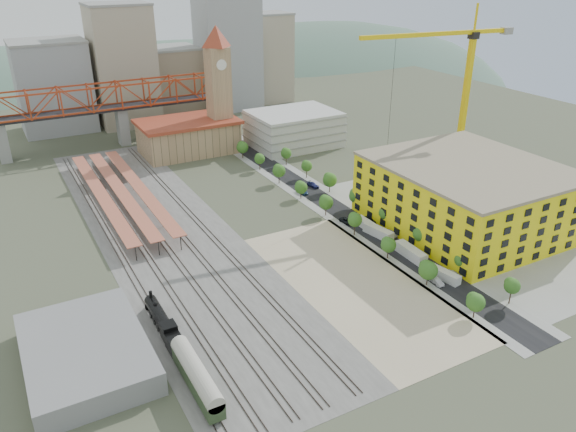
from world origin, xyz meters
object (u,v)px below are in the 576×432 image
construction_building (467,195)px  clock_tower (218,77)px  site_trailer_c (378,232)px  site_trailer_d (367,225)px  car_0 (435,280)px  site_trailer_a (444,275)px  tower_crane (459,77)px  coach (197,377)px  locomotive (164,325)px  site_trailer_b (411,253)px

construction_building → clock_tower: bearing=108.8°
site_trailer_c → site_trailer_d: size_ratio=1.08×
site_trailer_c → car_0: site_trailer_c is taller
site_trailer_a → site_trailer_d: site_trailer_d is taller
tower_crane → site_trailer_d: 60.06m
coach → site_trailer_c: (66.00, 33.83, -1.88)m
tower_crane → locomotive: bearing=-161.9°
coach → construction_building: bearing=16.7°
tower_crane → site_trailer_b: (-46.03, -36.15, -34.47)m
construction_building → site_trailer_d: bearing=155.8°
locomotive → clock_tower: bearing=61.8°
site_trailer_c → clock_tower: bearing=85.2°
clock_tower → locomotive: size_ratio=2.27×
tower_crane → site_trailer_a: size_ratio=6.75×
locomotive → site_trailer_b: (66.00, 0.47, -0.73)m
tower_crane → site_trailer_b: size_ratio=5.65×
tower_crane → car_0: bearing=-135.1°
coach → car_0: 63.48m
locomotive → car_0: bearing=-10.9°
locomotive → tower_crane: 122.60m
site_trailer_d → car_0: 32.00m
clock_tower → construction_building: size_ratio=1.03×
coach → car_0: size_ratio=4.44×
site_trailer_a → site_trailer_d: (0.00, 31.47, 0.04)m
tower_crane → site_trailer_b: 67.93m
locomotive → tower_crane: bearing=18.1°
site_trailer_b → coach: bearing=-161.6°
clock_tower → coach: size_ratio=2.72×
clock_tower → tower_crane: (54.03, -71.36, 7.19)m
locomotive → car_0: 64.18m
clock_tower → coach: clock_tower is taller
construction_building → coach: (-92.00, -27.54, -6.22)m
site_trailer_b → site_trailer_d: bearing=91.6°
coach → site_trailer_b: bearing=16.9°
construction_building → site_trailer_d: size_ratio=5.68×
car_0 → site_trailer_d: bearing=87.7°
site_trailer_b → construction_building: bearing=17.7°
car_0 → site_trailer_a: bearing=10.3°
tower_crane → site_trailer_c: bearing=-154.1°
coach → locomotive: bearing=90.0°
clock_tower → site_trailer_a: clock_tower is taller
coach → site_trailer_a: 66.48m
coach → clock_tower: bearing=65.5°
clock_tower → coach: (-58.00, -127.54, -25.51)m
clock_tower → site_trailer_d: (8.00, -88.32, -27.48)m
clock_tower → locomotive: clock_tower is taller
locomotive → site_trailer_b: locomotive is taller
site_trailer_c → car_0: (-3.00, -26.46, -0.58)m
construction_building → locomotive: (-92.00, -8.00, -7.27)m
site_trailer_c → coach: bearing=-162.5°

